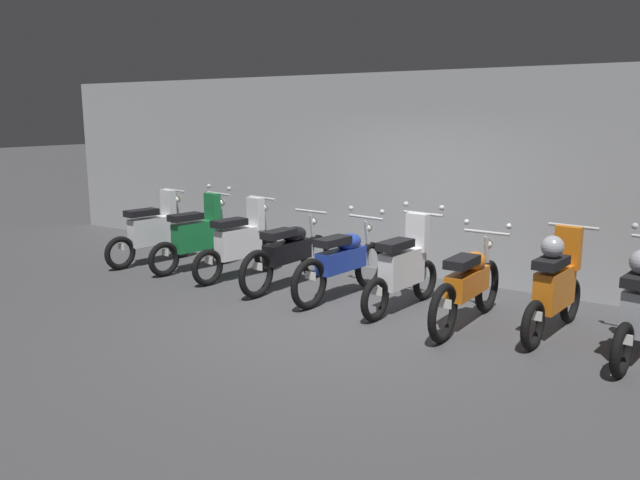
% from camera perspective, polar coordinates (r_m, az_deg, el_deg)
% --- Properties ---
extents(ground_plane, '(80.00, 80.00, 0.00)m').
position_cam_1_polar(ground_plane, '(7.65, 1.55, -7.10)').
color(ground_plane, '#424244').
extents(back_wall, '(16.10, 0.30, 3.01)m').
position_cam_1_polar(back_wall, '(9.59, 10.11, 5.69)').
color(back_wall, '#9EA0A3').
rests_on(back_wall, ground).
extents(motorbike_slot_0, '(0.56, 1.68, 1.18)m').
position_cam_1_polar(motorbike_slot_0, '(10.68, -14.68, 0.75)').
color(motorbike_slot_0, black).
rests_on(motorbike_slot_0, ground).
extents(motorbike_slot_1, '(0.58, 1.67, 1.29)m').
position_cam_1_polar(motorbike_slot_1, '(10.09, -10.91, 0.33)').
color(motorbike_slot_1, black).
rests_on(motorbike_slot_1, ground).
extents(motorbike_slot_2, '(0.56, 1.67, 1.18)m').
position_cam_1_polar(motorbike_slot_2, '(9.48, -7.12, -0.28)').
color(motorbike_slot_2, black).
rests_on(motorbike_slot_2, ground).
extents(motorbike_slot_3, '(0.56, 1.95, 1.03)m').
position_cam_1_polar(motorbike_slot_3, '(8.92, -2.83, -1.16)').
color(motorbike_slot_3, black).
rests_on(motorbike_slot_3, ground).
extents(motorbike_slot_4, '(0.59, 1.95, 1.15)m').
position_cam_1_polar(motorbike_slot_4, '(8.41, 2.03, -1.91)').
color(motorbike_slot_4, black).
rests_on(motorbike_slot_4, ground).
extents(motorbike_slot_5, '(0.59, 1.68, 1.29)m').
position_cam_1_polar(motorbike_slot_5, '(7.96, 7.49, -2.50)').
color(motorbike_slot_5, black).
rests_on(motorbike_slot_5, ground).
extents(motorbike_slot_6, '(0.59, 1.95, 1.15)m').
position_cam_1_polar(motorbike_slot_6, '(7.49, 13.11, -3.86)').
color(motorbike_slot_6, black).
rests_on(motorbike_slot_6, ground).
extents(motorbike_slot_7, '(0.56, 1.68, 1.18)m').
position_cam_1_polar(motorbike_slot_7, '(7.44, 20.31, -3.81)').
color(motorbike_slot_7, black).
rests_on(motorbike_slot_7, ground).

